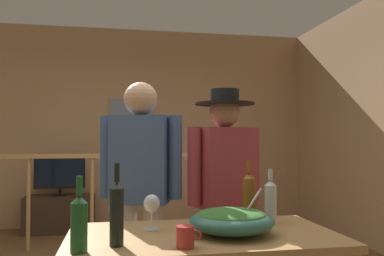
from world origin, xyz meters
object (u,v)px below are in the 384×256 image
Objects in this scene: wine_bottle_green at (79,222)px; mug_red at (186,237)px; stair_railing at (110,185)px; person_standing_left at (140,182)px; flat_screen_tv at (60,174)px; wine_bottle_clear at (270,201)px; wine_bottle_amber at (249,196)px; salad_bowl at (232,220)px; tv_console at (60,214)px; wine_glass at (152,205)px; serving_table at (203,247)px; person_standing_right at (225,183)px; wine_bottle_dark at (117,212)px; framed_picture at (132,121)px.

mug_red is at bearing -0.94° from wine_bottle_green.
person_standing_left reaches higher than stair_railing.
flat_screen_tv is 2.07× the size of wine_bottle_clear.
salad_bowl is at bearing -124.82° from wine_bottle_amber.
wine_bottle_green is 1.11m from wine_bottle_clear.
wine_bottle_green is (-0.08, -2.92, 0.16)m from stair_railing.
wine_bottle_amber is at bearing 165.42° from person_standing_left.
wine_glass is at bearing -74.78° from tv_console.
tv_console is at bearing 108.49° from serving_table.
salad_bowl is 1.39× the size of wine_bottle_clear.
wine_glass is at bearing -84.10° from stair_railing.
tv_console is 0.57× the size of person_standing_right.
tv_console is at bearing 105.43° from mug_red.
flat_screen_tv reaches higher than tv_console.
wine_bottle_dark is at bearing -121.80° from wine_glass.
stair_railing is (-0.29, -1.19, -0.79)m from framed_picture.
flat_screen_tv is (-0.00, -0.03, 0.54)m from tv_console.
stair_railing reaches higher than flat_screen_tv.
wine_bottle_dark is (-0.19, -0.30, 0.02)m from wine_glass.
wine_glass is at bearing -177.38° from wine_bottle_clear.
stair_railing reaches higher than wine_bottle_clear.
wine_bottle_dark is at bearing -78.55° from flat_screen_tv.
wine_bottle_clear is (1.62, -3.41, 0.63)m from tv_console.
person_standing_left is at bearing 122.87° from salad_bowl.
wine_bottle_amber reaches higher than wine_bottle_clear.
framed_picture is at bearing 16.75° from tv_console.
wine_bottle_clear is at bearing 165.64° from person_standing_left.
mug_red is (0.12, -0.38, -0.09)m from wine_glass.
framed_picture is at bearing 93.40° from serving_table.
tv_console is at bearing 115.46° from wine_bottle_clear.
wine_glass is (-0.03, -3.73, -0.62)m from framed_picture.
person_standing_right is at bearing 77.58° from salad_bowl.
framed_picture is 4.08m from wine_bottle_dark.
salad_bowl is 0.36m from mug_red.
wine_glass is 0.69m from wine_bottle_clear.
stair_railing is at bearing 95.90° from wine_glass.
salad_bowl is 0.77m from wine_bottle_green.
mug_red reaches higher than tv_console.
flat_screen_tv is 3.82m from salad_bowl.
person_standing_left is (-0.29, 0.63, 0.28)m from serving_table.
wine_bottle_dark is (-0.44, -0.17, 0.23)m from serving_table.
serving_table is 0.75m from person_standing_left.
serving_table is 0.53m from wine_bottle_dark.
wine_bottle_dark reaches higher than serving_table.
wine_bottle_green is at bearing -81.18° from tv_console.
wine_bottle_amber is (0.18, 0.26, 0.08)m from salad_bowl.
wine_bottle_clear is 0.71m from mug_red.
person_standing_left is (0.90, -2.91, 0.17)m from flat_screen_tv.
wine_bottle_clear is at bearing -64.54° from tv_console.
flat_screen_tv reaches higher than serving_table.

